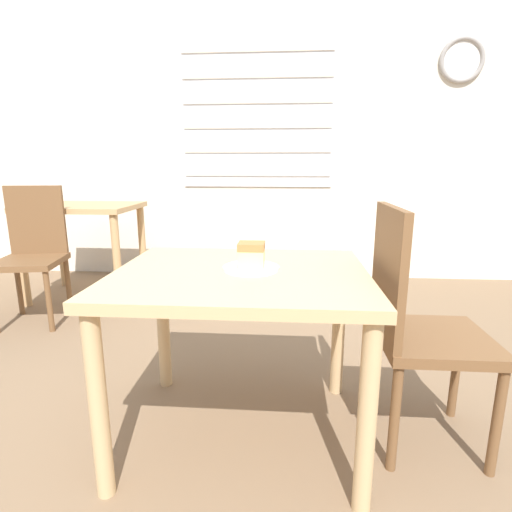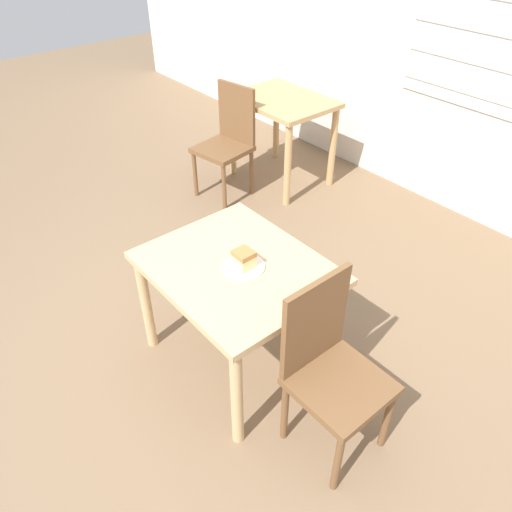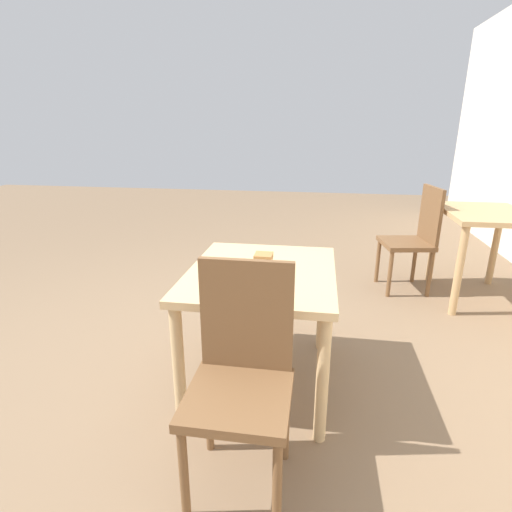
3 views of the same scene
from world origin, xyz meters
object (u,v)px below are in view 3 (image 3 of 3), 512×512
dining_table_far (484,228)px  chair_far_corner (415,236)px  dining_table_near (262,288)px  plate (264,271)px  chair_near_window (242,372)px  cake_slice (264,262)px

dining_table_far → chair_far_corner: chair_far_corner is taller
dining_table_near → plate: (0.04, 0.02, 0.11)m
dining_table_far → chair_near_window: (2.14, -1.65, -0.12)m
plate → cake_slice: bearing=-58.2°
dining_table_near → chair_far_corner: size_ratio=1.01×
plate → cake_slice: size_ratio=2.18×
dining_table_far → cake_slice: cake_slice is taller
dining_table_near → chair_near_window: 0.67m
plate → chair_near_window: bearing=-0.2°
dining_table_near → chair_far_corner: chair_far_corner is taller
dining_table_near → chair_near_window: chair_near_window is taller
chair_near_window → cake_slice: bearing=90.1°
dining_table_near → chair_far_corner: (-1.60, 1.15, -0.09)m
chair_near_window → dining_table_far: bearing=52.4°
dining_table_near → dining_table_far: 2.23m
chair_far_corner → plate: 2.00m
chair_near_window → chair_far_corner: same height
dining_table_far → chair_near_window: bearing=-37.6°
dining_table_near → dining_table_far: size_ratio=1.12×
dining_table_far → plate: bearing=-47.4°
cake_slice → plate: bearing=121.8°
plate → cake_slice: 0.05m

